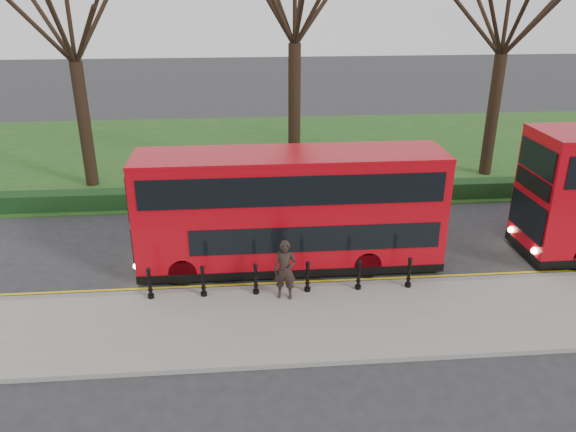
{
  "coord_description": "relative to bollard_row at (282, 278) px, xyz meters",
  "views": [
    {
      "loc": [
        -0.63,
        -16.9,
        9.33
      ],
      "look_at": [
        0.87,
        0.5,
        2.0
      ],
      "focal_mm": 35.0,
      "sensor_mm": 36.0,
      "label": 1
    }
  ],
  "objects": [
    {
      "name": "tree_right",
      "position": [
        11.49,
        11.35,
        7.4
      ],
      "size": [
        7.09,
        7.09,
        11.08
      ],
      "color": "black",
      "rests_on": "ground"
    },
    {
      "name": "hedge",
      "position": [
        -0.51,
        8.15,
        -0.25
      ],
      "size": [
        60.0,
        0.9,
        0.8
      ],
      "primitive_type": "cube",
      "color": "black",
      "rests_on": "ground"
    },
    {
      "name": "pavement",
      "position": [
        -0.51,
        -1.65,
        -0.57
      ],
      "size": [
        60.0,
        4.0,
        0.15
      ],
      "primitive_type": "cube",
      "color": "gray",
      "rests_on": "ground"
    },
    {
      "name": "grass_verge",
      "position": [
        -0.51,
        16.35,
        -0.62
      ],
      "size": [
        60.0,
        18.0,
        0.06
      ],
      "primitive_type": "cube",
      "color": "#214617",
      "rests_on": "ground"
    },
    {
      "name": "bollard_row",
      "position": [
        0.0,
        0.0,
        0.0
      ],
      "size": [
        8.38,
        0.15,
        1.0
      ],
      "color": "black",
      "rests_on": "pavement"
    },
    {
      "name": "ground",
      "position": [
        -0.51,
        1.35,
        -0.65
      ],
      "size": [
        120.0,
        120.0,
        0.0
      ],
      "primitive_type": "plane",
      "color": "#28282B",
      "rests_on": "ground"
    },
    {
      "name": "tree_left",
      "position": [
        -8.51,
        11.35,
        7.23
      ],
      "size": [
        6.94,
        6.94,
        10.85
      ],
      "color": "black",
      "rests_on": "ground"
    },
    {
      "name": "kerb",
      "position": [
        -0.51,
        0.35,
        -0.57
      ],
      "size": [
        60.0,
        0.25,
        0.16
      ],
      "primitive_type": "cube",
      "color": "slate",
      "rests_on": "ground"
    },
    {
      "name": "pedestrian",
      "position": [
        0.09,
        -0.33,
        0.47
      ],
      "size": [
        0.79,
        0.6,
        1.93
      ],
      "primitive_type": "imported",
      "rotation": [
        0.0,
        0.0,
        -0.21
      ],
      "color": "black",
      "rests_on": "pavement"
    },
    {
      "name": "bus_lead",
      "position": [
        0.45,
        2.08,
        1.43
      ],
      "size": [
        10.37,
        2.38,
        4.13
      ],
      "color": "#AA0610",
      "rests_on": "ground"
    },
    {
      "name": "yellow_line_outer",
      "position": [
        -0.51,
        0.65,
        -0.64
      ],
      "size": [
        60.0,
        0.1,
        0.01
      ],
      "primitive_type": "cube",
      "color": "yellow",
      "rests_on": "ground"
    },
    {
      "name": "yellow_line_inner",
      "position": [
        -0.51,
        0.85,
        -0.64
      ],
      "size": [
        60.0,
        0.1,
        0.01
      ],
      "primitive_type": "cube",
      "color": "yellow",
      "rests_on": "ground"
    }
  ]
}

